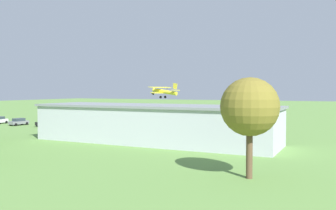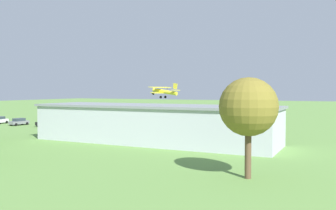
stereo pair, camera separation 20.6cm
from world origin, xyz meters
TOP-DOWN VIEW (x-y plane):
  - ground_plane at (0.00, 0.00)m, footprint 400.00×400.00m
  - hangar at (-3.31, 31.65)m, footprint 38.00×11.13m
  - biplane at (9.74, 1.51)m, footprint 7.87×7.92m
  - car_green at (17.11, 19.30)m, footprint 2.34×4.66m
  - car_blue at (23.53, 20.10)m, footprint 2.25×4.81m
  - car_black at (29.58, 19.97)m, footprint 2.28×4.42m
  - car_grey at (36.70, 20.83)m, footprint 2.29×4.42m
  - person_crossing_taxiway at (-18.10, 14.41)m, footprint 0.48×0.48m
  - person_by_parked_cars at (14.11, 15.56)m, footprint 0.44×0.44m
  - tree_behind_hangar_left at (-21.64, 48.16)m, footprint 5.29×5.29m
  - windsock at (-6.08, -4.87)m, footprint 1.20×1.40m

SIDE VIEW (x-z plane):
  - ground_plane at x=0.00m, z-range 0.00..0.00m
  - car_green at x=17.11m, z-range 0.04..1.58m
  - car_grey at x=36.70m, z-range 0.03..1.63m
  - person_crossing_taxiway at x=-18.10m, z-range 0.00..1.69m
  - person_by_parked_cars at x=14.11m, z-range 0.00..1.71m
  - car_black at x=29.58m, z-range 0.02..1.69m
  - car_blue at x=23.53m, z-range 0.02..1.74m
  - hangar at x=-3.31m, z-range 0.01..5.73m
  - windsock at x=-6.08m, z-range 2.37..8.63m
  - tree_behind_hangar_left at x=-21.64m, z-range 1.87..10.99m
  - biplane at x=9.74m, z-range 5.83..9.50m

